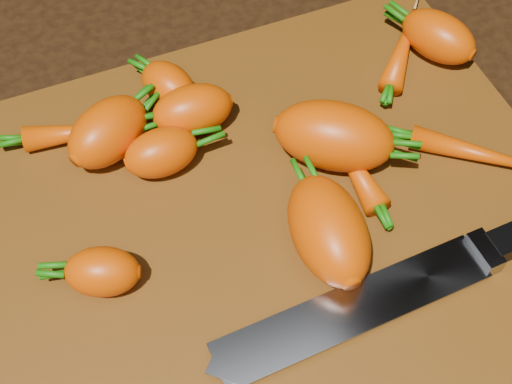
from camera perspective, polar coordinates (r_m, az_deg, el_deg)
name	(u,v)px	position (r m, az deg, el deg)	size (l,w,h in m)	color
ground	(261,225)	(0.59, 0.37, -2.66)	(2.00, 2.00, 0.01)	black
cutting_board	(261,218)	(0.58, 0.38, -2.09)	(0.50, 0.40, 0.01)	brown
carrot_0	(108,132)	(0.60, -11.77, 4.74)	(0.08, 0.05, 0.05)	#D24400
carrot_1	(102,272)	(0.54, -12.19, -6.26)	(0.06, 0.04, 0.04)	#D24400
carrot_2	(334,136)	(0.59, 6.26, 4.47)	(0.10, 0.06, 0.06)	#D24400
carrot_3	(329,230)	(0.53, 5.82, -3.07)	(0.10, 0.06, 0.06)	#D24400
carrot_4	(192,110)	(0.61, -5.11, 6.55)	(0.07, 0.04, 0.04)	#D24400
carrot_5	(161,152)	(0.59, -7.59, 3.15)	(0.06, 0.04, 0.04)	#D24400
carrot_6	(438,37)	(0.69, 14.39, 11.95)	(0.07, 0.04, 0.04)	#D24400
carrot_7	(403,47)	(0.69, 11.66, 11.29)	(0.11, 0.02, 0.02)	#D24400
carrot_8	(482,155)	(0.62, 17.66, 2.86)	(0.12, 0.02, 0.02)	#D24400
carrot_9	(354,167)	(0.59, 7.82, 2.03)	(0.09, 0.02, 0.02)	#D24400
carrot_10	(77,133)	(0.63, -14.14, 4.63)	(0.09, 0.02, 0.02)	#D24400
carrot_11	(168,85)	(0.64, -7.03, 8.49)	(0.06, 0.04, 0.04)	#D24400
knife	(379,298)	(0.53, 9.78, -8.37)	(0.35, 0.05, 0.02)	gray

